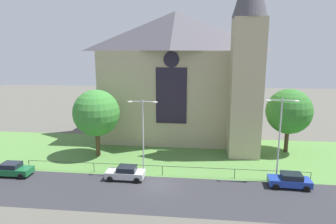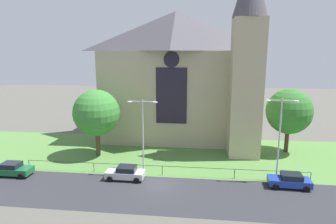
{
  "view_description": "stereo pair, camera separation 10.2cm",
  "coord_description": "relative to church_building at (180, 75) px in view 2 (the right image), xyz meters",
  "views": [
    {
      "loc": [
        4.08,
        -28.46,
        13.74
      ],
      "look_at": [
        -0.02,
        8.0,
        6.26
      ],
      "focal_mm": 31.24,
      "sensor_mm": 36.0,
      "label": 1
    },
    {
      "loc": [
        4.18,
        -28.45,
        13.74
      ],
      "look_at": [
        -0.02,
        8.0,
        6.26
      ],
      "focal_mm": 31.24,
      "sensor_mm": 36.0,
      "label": 2
    }
  ],
  "objects": [
    {
      "name": "parked_car_green",
      "position": [
        -17.66,
        -17.37,
        -9.53
      ],
      "size": [
        4.21,
        2.05,
        1.51
      ],
      "rotation": [
        0.0,
        0.0,
        0.01
      ],
      "color": "#196033",
      "rests_on": "ground"
    },
    {
      "name": "tree_left_near",
      "position": [
        -10.31,
        -9.8,
        -4.38
      ],
      "size": [
        6.17,
        6.17,
        8.99
      ],
      "color": "#4C3823",
      "rests_on": "ground"
    },
    {
      "name": "road_asphalt",
      "position": [
        -0.72,
        -19.88,
        -10.27
      ],
      "size": [
        120.0,
        8.0,
        0.01
      ],
      "primitive_type": "cube",
      "color": "#2D2D33",
      "rests_on": "ground"
    },
    {
      "name": "streetlamp_far",
      "position": [
        11.77,
        -15.48,
        -4.56
      ],
      "size": [
        3.37,
        0.26,
        9.11
      ],
      "color": "#B2B2B7",
      "rests_on": "ground"
    },
    {
      "name": "parked_car_silver",
      "position": [
        -4.64,
        -16.9,
        -9.53
      ],
      "size": [
        4.22,
        2.05,
        1.51
      ],
      "rotation": [
        0.0,
        0.0,
        3.13
      ],
      "color": "#B7B7BC",
      "rests_on": "ground"
    },
    {
      "name": "grass_verge",
      "position": [
        -0.72,
        -9.88,
        -10.27
      ],
      "size": [
        120.0,
        20.0,
        0.01
      ],
      "primitive_type": "cube",
      "color": "#517F3D",
      "rests_on": "ground"
    },
    {
      "name": "church_building",
      "position": [
        0.0,
        0.0,
        0.0
      ],
      "size": [
        23.2,
        16.2,
        26.0
      ],
      "color": "tan",
      "rests_on": "ground"
    },
    {
      "name": "iron_railing",
      "position": [
        -0.77,
        -15.38,
        -9.3
      ],
      "size": [
        32.36,
        0.07,
        1.13
      ],
      "color": "black",
      "rests_on": "ground"
    },
    {
      "name": "streetlamp_near",
      "position": [
        -2.91,
        -15.48,
        -4.77
      ],
      "size": [
        3.37,
        0.26,
        8.71
      ],
      "color": "#B2B2B7",
      "rests_on": "ground"
    },
    {
      "name": "parked_car_blue",
      "position": [
        12.76,
        -16.87,
        -9.53
      ],
      "size": [
        4.28,
        2.18,
        1.51
      ],
      "rotation": [
        0.0,
        0.0,
        3.1
      ],
      "color": "#1E3899",
      "rests_on": "ground"
    },
    {
      "name": "ground",
      "position": [
        -0.72,
        -7.88,
        -10.27
      ],
      "size": [
        160.0,
        160.0,
        0.0
      ],
      "primitive_type": "plane",
      "color": "#56544C"
    },
    {
      "name": "tree_right_far",
      "position": [
        15.47,
        -5.46,
        -4.48
      ],
      "size": [
        6.2,
        6.2,
        8.92
      ],
      "color": "#423021",
      "rests_on": "ground"
    }
  ]
}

